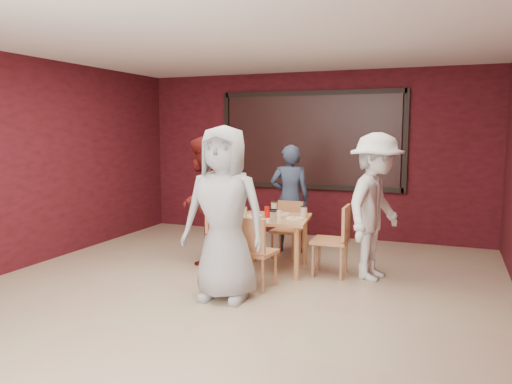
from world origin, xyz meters
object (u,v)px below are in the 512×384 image
at_px(dining_table, 274,223).
at_px(chair_right, 336,236).
at_px(chair_back, 288,226).
at_px(diner_back, 290,199).
at_px(diner_right, 376,207).
at_px(chair_left, 220,229).
at_px(diner_front, 224,214).
at_px(diner_left, 203,200).
at_px(chair_front, 253,248).

height_order(dining_table, chair_right, chair_right).
distance_m(chair_back, diner_back, 0.48).
height_order(chair_back, diner_right, diner_right).
bearing_deg(chair_back, diner_right, -25.53).
xyz_separation_m(chair_back, chair_left, (-0.70, -0.82, 0.06)).
height_order(diner_front, diner_right, diner_front).
distance_m(dining_table, diner_left, 1.08).
height_order(dining_table, diner_right, diner_right).
relative_size(dining_table, diner_front, 0.53).
distance_m(chair_left, diner_back, 1.33).
height_order(chair_back, chair_right, chair_right).
xyz_separation_m(dining_table, diner_right, (1.27, 0.12, 0.28)).
distance_m(chair_back, chair_left, 1.08).
distance_m(chair_back, chair_right, 1.11).
xyz_separation_m(diner_left, diner_right, (2.33, 0.08, 0.03)).
height_order(chair_front, diner_left, diner_left).
bearing_deg(chair_front, chair_back, 93.17).
distance_m(diner_back, diner_right, 1.69).
relative_size(chair_back, diner_left, 0.46).
bearing_deg(chair_left, diner_left, 159.18).
distance_m(chair_front, diner_left, 1.45).
bearing_deg(dining_table, diner_back, 96.35).
bearing_deg(chair_back, diner_left, -144.95).
bearing_deg(diner_left, chair_back, 112.92).
distance_m(chair_left, diner_right, 2.06).
distance_m(chair_right, diner_right, 0.61).
bearing_deg(dining_table, diner_left, 177.51).
relative_size(chair_right, diner_back, 0.56).
distance_m(diner_left, diner_right, 2.33).
height_order(chair_left, diner_left, diner_left).
relative_size(dining_table, chair_right, 1.12).
height_order(chair_front, chair_right, chair_right).
xyz_separation_m(chair_left, chair_right, (1.55, 0.12, -0.00)).
xyz_separation_m(dining_table, diner_back, (-0.12, 1.07, 0.18)).
height_order(diner_back, diner_right, diner_right).
xyz_separation_m(chair_back, diner_front, (-0.09, -1.97, 0.49)).
distance_m(chair_left, diner_left, 0.49).
bearing_deg(chair_left, dining_table, 5.54).
distance_m(chair_right, diner_left, 1.90).
bearing_deg(chair_front, diner_right, 37.27).
relative_size(chair_left, diner_back, 0.56).
bearing_deg(chair_right, chair_back, 140.75).
xyz_separation_m(chair_left, diner_front, (0.61, -1.15, 0.43)).
relative_size(diner_front, diner_back, 1.17).
distance_m(chair_right, diner_front, 1.64).
distance_m(dining_table, chair_back, 0.77).
height_order(dining_table, chair_back, dining_table).
bearing_deg(chair_right, chair_front, -131.53).
distance_m(chair_front, diner_back, 1.92).
height_order(chair_left, diner_right, diner_right).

